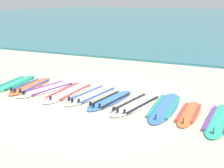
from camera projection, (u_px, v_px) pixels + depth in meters
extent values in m
plane|color=beige|center=(89.00, 97.00, 9.39)|extent=(80.00, 80.00, 0.00)
ellipsoid|color=#2DB793|center=(15.00, 83.00, 10.71)|extent=(0.85, 2.41, 0.07)
cube|color=teal|center=(9.00, 81.00, 10.76)|extent=(0.27, 1.65, 0.01)
cube|color=teal|center=(20.00, 83.00, 10.63)|extent=(0.27, 1.65, 0.01)
ellipsoid|color=orange|center=(31.00, 86.00, 10.39)|extent=(0.79, 2.30, 0.07)
cube|color=#334CB2|center=(26.00, 84.00, 10.45)|extent=(0.24, 1.57, 0.01)
cube|color=#334CB2|center=(36.00, 85.00, 10.32)|extent=(0.24, 1.57, 0.01)
cube|color=black|center=(15.00, 90.00, 9.57)|extent=(0.02, 0.09, 0.11)
cube|color=black|center=(11.00, 89.00, 9.67)|extent=(0.02, 0.09, 0.11)
cube|color=black|center=(20.00, 90.00, 9.58)|extent=(0.02, 0.09, 0.11)
ellipsoid|color=silver|center=(48.00, 89.00, 10.09)|extent=(1.09, 2.47, 0.07)
cube|color=purple|center=(44.00, 86.00, 10.20)|extent=(0.43, 1.66, 0.01)
cube|color=purple|center=(53.00, 88.00, 9.95)|extent=(0.43, 1.66, 0.01)
cube|color=black|center=(24.00, 93.00, 9.35)|extent=(0.03, 0.09, 0.11)
ellipsoid|color=white|center=(70.00, 92.00, 9.77)|extent=(0.65, 2.55, 0.07)
cube|color=#D13838|center=(63.00, 89.00, 9.85)|extent=(0.10, 1.79, 0.01)
cube|color=#D13838|center=(76.00, 91.00, 9.67)|extent=(0.10, 1.79, 0.01)
cube|color=black|center=(51.00, 98.00, 8.87)|extent=(0.01, 0.09, 0.11)
ellipsoid|color=silver|center=(93.00, 95.00, 9.47)|extent=(0.90, 2.48, 0.07)
cube|color=#334CB2|center=(87.00, 92.00, 9.57)|extent=(0.29, 1.70, 0.01)
cube|color=#334CB2|center=(99.00, 94.00, 9.35)|extent=(0.29, 1.70, 0.01)
cube|color=black|center=(72.00, 100.00, 8.67)|extent=(0.02, 0.09, 0.11)
cube|color=black|center=(69.00, 99.00, 8.81)|extent=(0.02, 0.09, 0.11)
cube|color=black|center=(79.00, 101.00, 8.64)|extent=(0.02, 0.09, 0.11)
ellipsoid|color=#3875CC|center=(111.00, 100.00, 8.99)|extent=(0.79, 2.18, 0.07)
cube|color=black|center=(105.00, 97.00, 9.07)|extent=(0.26, 1.49, 0.01)
cube|color=black|center=(117.00, 100.00, 8.88)|extent=(0.26, 1.49, 0.01)
cube|color=black|center=(94.00, 105.00, 8.28)|extent=(0.02, 0.09, 0.11)
cube|color=black|center=(90.00, 104.00, 8.41)|extent=(0.02, 0.09, 0.11)
cube|color=black|center=(100.00, 106.00, 8.26)|extent=(0.02, 0.09, 0.11)
ellipsoid|color=silver|center=(137.00, 104.00, 8.65)|extent=(0.99, 2.42, 0.07)
cube|color=black|center=(130.00, 101.00, 8.75)|extent=(0.37, 1.64, 0.01)
cube|color=black|center=(144.00, 104.00, 8.52)|extent=(0.37, 1.64, 0.01)
cube|color=black|center=(118.00, 111.00, 7.90)|extent=(0.03, 0.09, 0.11)
cube|color=black|center=(114.00, 109.00, 8.03)|extent=(0.03, 0.09, 0.11)
cube|color=black|center=(125.00, 111.00, 7.85)|extent=(0.03, 0.09, 0.11)
ellipsoid|color=#3875CC|center=(165.00, 107.00, 8.42)|extent=(0.82, 2.60, 0.07)
cube|color=teal|center=(156.00, 104.00, 8.49)|extent=(0.22, 1.80, 0.01)
cube|color=teal|center=(174.00, 107.00, 8.33)|extent=(0.22, 1.80, 0.01)
cube|color=black|center=(156.00, 117.00, 7.50)|extent=(0.02, 0.09, 0.11)
ellipsoid|color=orange|center=(189.00, 113.00, 7.97)|extent=(0.56, 1.97, 0.07)
cube|color=#D13838|center=(182.00, 111.00, 8.02)|extent=(0.12, 1.37, 0.01)
cube|color=#D13838|center=(196.00, 113.00, 7.89)|extent=(0.12, 1.37, 0.01)
cube|color=black|center=(183.00, 121.00, 7.27)|extent=(0.02, 0.09, 0.11)
ellipsoid|color=#2DB793|center=(220.00, 119.00, 7.58)|extent=(0.63, 2.41, 0.07)
cube|color=purple|center=(210.00, 116.00, 7.65)|extent=(0.10, 1.68, 0.01)
cube|color=black|center=(214.00, 130.00, 6.74)|extent=(0.01, 0.09, 0.11)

